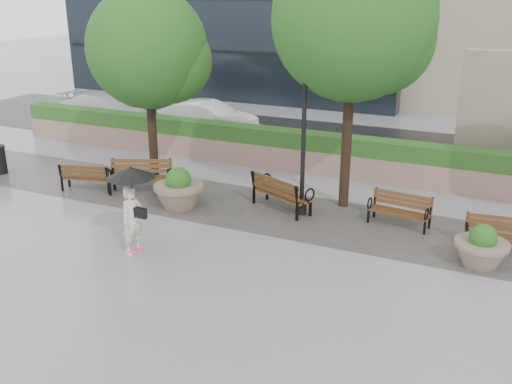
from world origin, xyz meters
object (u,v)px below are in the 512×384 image
at_px(bench_0, 88,183).
at_px(lamppost, 303,148).
at_px(bench_2, 281,200).
at_px(car_right, 208,118).
at_px(bench_3, 399,217).
at_px(planter_right, 481,250).
at_px(pedestrian, 132,202).
at_px(car_left, 104,109).
at_px(bench_4, 498,242).
at_px(planter_left, 179,192).
at_px(bench_1, 141,183).

height_order(bench_0, lamppost, lamppost).
distance_m(bench_2, car_right, 9.23).
bearing_deg(bench_3, lamppost, -166.84).
distance_m(planter_right, pedestrian, 7.99).
bearing_deg(pedestrian, car_left, 54.68).
xyz_separation_m(lamppost, car_left, (-12.14, 6.68, -1.23)).
relative_size(bench_4, pedestrian, 0.76).
height_order(car_left, car_right, car_right).
bearing_deg(car_right, planter_left, -155.85).
height_order(bench_2, planter_right, planter_right).
distance_m(bench_0, bench_1, 1.69).
bearing_deg(bench_1, bench_4, -24.01).
relative_size(bench_2, car_left, 0.42).
bearing_deg(bench_3, car_right, 151.53).
bearing_deg(planter_left, bench_1, 161.81).
bearing_deg(bench_1, bench_2, -18.82).
bearing_deg(bench_1, planter_left, -42.96).
bearing_deg(lamppost, bench_2, 175.07).
relative_size(bench_2, car_right, 0.46).
bearing_deg(bench_2, bench_0, 32.97).
height_order(bench_3, car_left, car_left).
distance_m(lamppost, car_right, 9.77).
bearing_deg(car_left, planter_left, -124.94).
bearing_deg(lamppost, car_left, 151.18).
bearing_deg(car_right, planter_right, -124.69).
relative_size(planter_right, lamppost, 0.28).
xyz_separation_m(bench_0, planter_left, (3.33, -0.06, 0.21)).
relative_size(bench_1, pedestrian, 0.95).
distance_m(planter_right, car_left, 18.65).
height_order(lamppost, car_right, lamppost).
distance_m(bench_2, bench_3, 3.25).
relative_size(bench_0, car_right, 0.40).
bearing_deg(pedestrian, car_right, 33.67).
bearing_deg(bench_4, bench_2, 169.21).
bearing_deg(bench_4, lamppost, 169.41).
bearing_deg(planter_left, bench_4, 4.76).
bearing_deg(bench_3, car_left, 163.22).
height_order(planter_left, car_right, car_right).
relative_size(bench_0, bench_1, 0.86).
xyz_separation_m(planter_right, car_left, (-16.89, 7.91, 0.28)).
distance_m(bench_1, planter_left, 1.82).
distance_m(bench_0, car_left, 9.37).
bearing_deg(car_left, bench_0, -138.17).
xyz_separation_m(bench_2, planter_right, (5.38, -1.28, 0.10)).
bearing_deg(bench_2, car_left, -6.10).
height_order(planter_right, lamppost, lamppost).
xyz_separation_m(bench_0, bench_2, (6.04, 0.97, 0.04)).
height_order(bench_2, car_left, car_left).
distance_m(bench_4, lamppost, 5.33).
bearing_deg(bench_4, car_right, 141.30).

